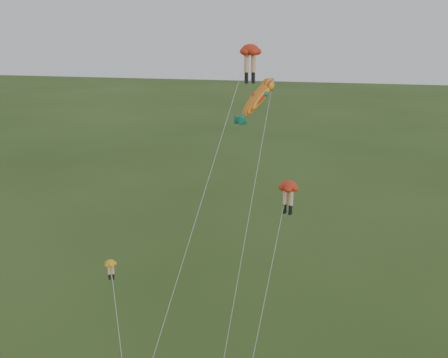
# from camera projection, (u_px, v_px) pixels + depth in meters

# --- Properties ---
(legs_kite_red_high) EXTENTS (5.73, 16.76, 20.64)m
(legs_kite_red_high) POSITION_uv_depth(u_px,v_px,m) (249.00, 56.00, 36.16)
(legs_kite_red_high) COLOR red
(legs_kite_red_high) RESTS_ON ground
(legs_kite_red_mid) EXTENTS (2.91, 8.78, 12.70)m
(legs_kite_red_mid) POSITION_uv_depth(u_px,v_px,m) (288.00, 192.00, 31.61)
(legs_kite_red_mid) COLOR red
(legs_kite_red_mid) RESTS_ON ground
(legs_kite_yellow) EXTENTS (4.86, 9.04, 7.28)m
(legs_kite_yellow) POSITION_uv_depth(u_px,v_px,m) (112.00, 275.00, 32.61)
(legs_kite_yellow) COLOR gold
(legs_kite_yellow) RESTS_ON ground
(fish_kite) EXTENTS (2.87, 9.71, 19.23)m
(fish_kite) POSITION_uv_depth(u_px,v_px,m) (258.00, 99.00, 30.85)
(fish_kite) COLOR gold
(fish_kite) RESTS_ON ground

